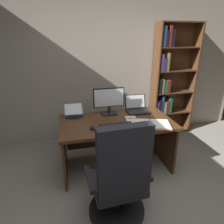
{
  "coord_description": "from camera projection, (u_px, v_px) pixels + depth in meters",
  "views": [
    {
      "loc": [
        -0.75,
        -1.14,
        1.77
      ],
      "look_at": [
        -0.23,
        1.09,
        0.88
      ],
      "focal_mm": 30.81,
      "sensor_mm": 36.0,
      "label": 1
    }
  ],
  "objects": [
    {
      "name": "computer_mouse",
      "position": [
        93.0,
        128.0,
        2.35
      ],
      "size": [
        0.06,
        0.1,
        0.04
      ],
      "primitive_type": "ellipsoid",
      "color": "black",
      "rests_on": "desk"
    },
    {
      "name": "notepad",
      "position": [
        131.0,
        119.0,
        2.63
      ],
      "size": [
        0.17,
        0.23,
        0.01
      ],
      "primitive_type": "cube",
      "rotation": [
        0.0,
        0.0,
        -0.12
      ],
      "color": "white",
      "rests_on": "desk"
    },
    {
      "name": "monitor",
      "position": [
        109.0,
        101.0,
        2.75
      ],
      "size": [
        0.45,
        0.16,
        0.39
      ],
      "color": "black",
      "rests_on": "desk"
    },
    {
      "name": "office_chair",
      "position": [
        120.0,
        182.0,
        1.84
      ],
      "size": [
        0.63,
        0.6,
        1.12
      ],
      "rotation": [
        0.0,
        0.0,
        0.05
      ],
      "color": "black",
      "rests_on": "ground"
    },
    {
      "name": "bookshelf",
      "position": [
        169.0,
        83.0,
        3.56
      ],
      "size": [
        0.78,
        0.26,
        2.02
      ],
      "color": "#4C2D19",
      "rests_on": "ground"
    },
    {
      "name": "reading_stand_with_book",
      "position": [
        74.0,
        111.0,
        2.73
      ],
      "size": [
        0.26,
        0.23,
        0.15
      ],
      "color": "black",
      "rests_on": "desk"
    },
    {
      "name": "laptop",
      "position": [
        137.0,
        108.0,
        2.9
      ],
      "size": [
        0.33,
        0.29,
        0.23
      ],
      "color": "black",
      "rests_on": "desk"
    },
    {
      "name": "keyboard",
      "position": [
        117.0,
        126.0,
        2.41
      ],
      "size": [
        0.42,
        0.15,
        0.02
      ],
      "primitive_type": "cube",
      "color": "black",
      "rests_on": "desk"
    },
    {
      "name": "wall_back",
      "position": [
        110.0,
        63.0,
        3.38
      ],
      "size": [
        5.11,
        0.12,
        2.69
      ],
      "primitive_type": "cube",
      "color": "#A89E8E",
      "rests_on": "ground"
    },
    {
      "name": "pen",
      "position": [
        133.0,
        118.0,
        2.63
      ],
      "size": [
        0.14,
        0.02,
        0.01
      ],
      "primitive_type": "cylinder",
      "rotation": [
        0.0,
        1.57,
        -0.12
      ],
      "color": "maroon",
      "rests_on": "notepad"
    },
    {
      "name": "open_binder",
      "position": [
        151.0,
        124.0,
        2.46
      ],
      "size": [
        0.56,
        0.43,
        0.02
      ],
      "rotation": [
        0.0,
        0.0,
        -0.29
      ],
      "color": "#DB422D",
      "rests_on": "desk"
    },
    {
      "name": "desk",
      "position": [
        115.0,
        132.0,
        2.72
      ],
      "size": [
        1.5,
        0.8,
        0.72
      ],
      "color": "#4C2D19",
      "rests_on": "ground"
    }
  ]
}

